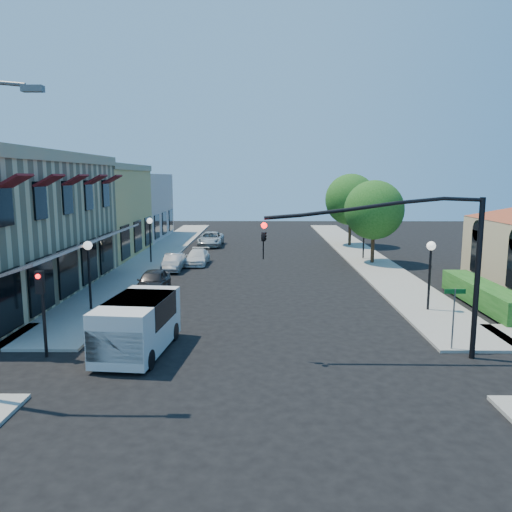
{
  "coord_description": "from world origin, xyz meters",
  "views": [
    {
      "loc": [
        0.06,
        -16.41,
        6.72
      ],
      "look_at": [
        -0.16,
        9.45,
        2.6
      ],
      "focal_mm": 35.0,
      "sensor_mm": 36.0,
      "label": 1
    }
  ],
  "objects_px": {
    "street_tree_b": "(351,200)",
    "lamppost_right_near": "(431,258)",
    "signal_mast_arm": "(420,250)",
    "white_van": "(137,322)",
    "lamppost_left_near": "(88,258)",
    "lamppost_right_far": "(364,226)",
    "parked_car_d": "(211,239)",
    "street_tree_a": "(374,210)",
    "lamppost_left_far": "(150,229)",
    "secondary_signal": "(42,298)",
    "parked_car_a": "(153,281)",
    "street_name_sign": "(454,309)",
    "parked_car_b": "(174,262)",
    "parked_car_c": "(197,257)"
  },
  "relations": [
    {
      "from": "street_tree_b",
      "to": "lamppost_right_far",
      "type": "relative_size",
      "value": 1.97
    },
    {
      "from": "lamppost_right_near",
      "to": "parked_car_d",
      "type": "height_order",
      "value": "lamppost_right_near"
    },
    {
      "from": "street_tree_a",
      "to": "lamppost_right_far",
      "type": "xyz_separation_m",
      "value": [
        -0.3,
        2.0,
        -1.46
      ]
    },
    {
      "from": "lamppost_left_far",
      "to": "parked_car_d",
      "type": "distance_m",
      "value": 10.86
    },
    {
      "from": "lamppost_left_near",
      "to": "street_tree_b",
      "type": "bearing_deg",
      "value": 54.21
    },
    {
      "from": "lamppost_left_near",
      "to": "lamppost_right_near",
      "type": "relative_size",
      "value": 1.0
    },
    {
      "from": "secondary_signal",
      "to": "street_name_sign",
      "type": "bearing_deg",
      "value": 2.93
    },
    {
      "from": "lamppost_left_far",
      "to": "parked_car_d",
      "type": "bearing_deg",
      "value": 69.7
    },
    {
      "from": "lamppost_left_far",
      "to": "parked_car_b",
      "type": "height_order",
      "value": "lamppost_left_far"
    },
    {
      "from": "lamppost_left_near",
      "to": "white_van",
      "type": "bearing_deg",
      "value": -57.4
    },
    {
      "from": "parked_car_a",
      "to": "parked_car_d",
      "type": "bearing_deg",
      "value": 86.26
    },
    {
      "from": "signal_mast_arm",
      "to": "parked_car_b",
      "type": "relative_size",
      "value": 2.19
    },
    {
      "from": "signal_mast_arm",
      "to": "secondary_signal",
      "type": "xyz_separation_m",
      "value": [
        -13.86,
        -0.09,
        -1.77
      ]
    },
    {
      "from": "secondary_signal",
      "to": "lamppost_left_far",
      "type": "xyz_separation_m",
      "value": [
        -0.5,
        20.59,
        0.42
      ]
    },
    {
      "from": "secondary_signal",
      "to": "parked_car_a",
      "type": "xyz_separation_m",
      "value": [
        1.8,
        10.59,
        -1.64
      ]
    },
    {
      "from": "lamppost_left_near",
      "to": "signal_mast_arm",
      "type": "bearing_deg",
      "value": -24.37
    },
    {
      "from": "lamppost_right_far",
      "to": "parked_car_d",
      "type": "height_order",
      "value": "lamppost_right_far"
    },
    {
      "from": "parked_car_b",
      "to": "street_tree_b",
      "type": "bearing_deg",
      "value": 41.16
    },
    {
      "from": "signal_mast_arm",
      "to": "white_van",
      "type": "height_order",
      "value": "signal_mast_arm"
    },
    {
      "from": "street_tree_a",
      "to": "secondary_signal",
      "type": "relative_size",
      "value": 1.95
    },
    {
      "from": "lamppost_right_near",
      "to": "lamppost_left_near",
      "type": "bearing_deg",
      "value": 180.0
    },
    {
      "from": "street_name_sign",
      "to": "parked_car_c",
      "type": "bearing_deg",
      "value": 122.44
    },
    {
      "from": "lamppost_left_near",
      "to": "white_van",
      "type": "distance_m",
      "value": 7.34
    },
    {
      "from": "street_tree_a",
      "to": "lamppost_right_far",
      "type": "bearing_deg",
      "value": 98.53
    },
    {
      "from": "parked_car_d",
      "to": "parked_car_b",
      "type": "bearing_deg",
      "value": -95.55
    },
    {
      "from": "signal_mast_arm",
      "to": "lamppost_right_far",
      "type": "height_order",
      "value": "signal_mast_arm"
    },
    {
      "from": "lamppost_right_near",
      "to": "white_van",
      "type": "relative_size",
      "value": 0.72
    },
    {
      "from": "street_tree_b",
      "to": "street_tree_a",
      "type": "bearing_deg",
      "value": -90.0
    },
    {
      "from": "street_tree_a",
      "to": "white_van",
      "type": "xyz_separation_m",
      "value": [
        -13.43,
        -20.05,
        -2.97
      ]
    },
    {
      "from": "secondary_signal",
      "to": "parked_car_d",
      "type": "height_order",
      "value": "secondary_signal"
    },
    {
      "from": "street_name_sign",
      "to": "lamppost_left_near",
      "type": "xyz_separation_m",
      "value": [
        -16.0,
        5.8,
        1.04
      ]
    },
    {
      "from": "parked_car_b",
      "to": "parked_car_d",
      "type": "distance_m",
      "value": 13.08
    },
    {
      "from": "parked_car_d",
      "to": "street_tree_a",
      "type": "bearing_deg",
      "value": -35.73
    },
    {
      "from": "parked_car_a",
      "to": "parked_car_b",
      "type": "relative_size",
      "value": 1.09
    },
    {
      "from": "lamppost_left_far",
      "to": "lamppost_right_near",
      "type": "bearing_deg",
      "value": -39.47
    },
    {
      "from": "street_name_sign",
      "to": "parked_car_d",
      "type": "relative_size",
      "value": 0.51
    },
    {
      "from": "white_van",
      "to": "parked_car_d",
      "type": "relative_size",
      "value": 1.01
    },
    {
      "from": "street_name_sign",
      "to": "lamppost_right_near",
      "type": "bearing_deg",
      "value": 80.22
    },
    {
      "from": "lamppost_right_far",
      "to": "parked_car_c",
      "type": "xyz_separation_m",
      "value": [
        -13.3,
        -2.45,
        -2.16
      ]
    },
    {
      "from": "street_tree_b",
      "to": "lamppost_right_near",
      "type": "relative_size",
      "value": 1.97
    },
    {
      "from": "street_tree_a",
      "to": "parked_car_b",
      "type": "bearing_deg",
      "value": -168.69
    },
    {
      "from": "parked_car_c",
      "to": "lamppost_left_near",
      "type": "bearing_deg",
      "value": -103.52
    },
    {
      "from": "lamppost_left_near",
      "to": "lamppost_right_far",
      "type": "bearing_deg",
      "value": 43.26
    },
    {
      "from": "street_tree_b",
      "to": "parked_car_a",
      "type": "height_order",
      "value": "street_tree_b"
    },
    {
      "from": "white_van",
      "to": "street_name_sign",
      "type": "bearing_deg",
      "value": 1.18
    },
    {
      "from": "lamppost_right_near",
      "to": "white_van",
      "type": "xyz_separation_m",
      "value": [
        -13.13,
        -6.05,
        -1.51
      ]
    },
    {
      "from": "street_tree_b",
      "to": "street_name_sign",
      "type": "relative_size",
      "value": 2.81
    },
    {
      "from": "lamppost_right_far",
      "to": "parked_car_a",
      "type": "relative_size",
      "value": 0.9
    },
    {
      "from": "street_tree_a",
      "to": "white_van",
      "type": "relative_size",
      "value": 1.31
    },
    {
      "from": "street_tree_a",
      "to": "secondary_signal",
      "type": "distance_m",
      "value": 26.64
    }
  ]
}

